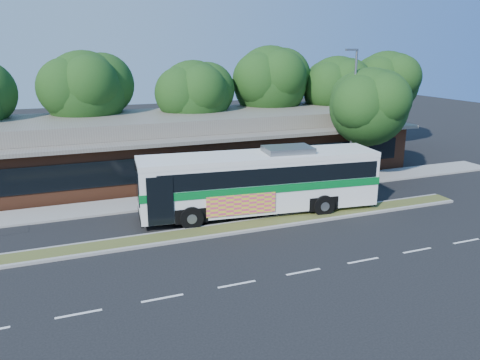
{
  "coord_description": "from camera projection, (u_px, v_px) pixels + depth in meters",
  "views": [
    {
      "loc": [
        -8.96,
        -20.73,
        9.05
      ],
      "look_at": [
        0.12,
        2.68,
        2.0
      ],
      "focal_mm": 35.0,
      "sensor_mm": 36.0,
      "label": 1
    }
  ],
  "objects": [
    {
      "name": "lamp_post",
      "position": [
        353.0,
        113.0,
        31.56
      ],
      "size": [
        0.93,
        0.18,
        9.07
      ],
      "color": "slate",
      "rests_on": "ground"
    },
    {
      "name": "median_strip",
      "position": [
        252.0,
        225.0,
        24.69
      ],
      "size": [
        26.0,
        1.1,
        0.15
      ],
      "primitive_type": "cube",
      "color": "#4C5A26",
      "rests_on": "ground"
    },
    {
      "name": "tree_bg_b",
      "position": [
        91.0,
        90.0,
        34.72
      ],
      "size": [
        6.69,
        6.0,
        9.0
      ],
      "color": "black",
      "rests_on": "ground"
    },
    {
      "name": "tree_bg_e",
      "position": [
        340.0,
        88.0,
        41.23
      ],
      "size": [
        6.47,
        5.8,
        8.5
      ],
      "color": "black",
      "rests_on": "ground"
    },
    {
      "name": "plaza_building",
      "position": [
        189.0,
        144.0,
        35.25
      ],
      "size": [
        33.2,
        11.2,
        4.45
      ],
      "color": "brown",
      "rests_on": "ground"
    },
    {
      "name": "ground",
      "position": [
        257.0,
        230.0,
        24.17
      ],
      "size": [
        120.0,
        120.0,
        0.0
      ],
      "primitive_type": "plane",
      "color": "black",
      "rests_on": "ground"
    },
    {
      "name": "sidewalk_tree",
      "position": [
        372.0,
        105.0,
        32.38
      ],
      "size": [
        5.98,
        5.36,
        7.88
      ],
      "color": "black",
      "rests_on": "ground"
    },
    {
      "name": "tree_bg_d",
      "position": [
        274.0,
        81.0,
        39.87
      ],
      "size": [
        6.91,
        6.2,
        9.37
      ],
      "color": "black",
      "rests_on": "ground"
    },
    {
      "name": "tree_bg_c",
      "position": [
        198.0,
        95.0,
        36.73
      ],
      "size": [
        6.24,
        5.6,
        8.26
      ],
      "color": "black",
      "rests_on": "ground"
    },
    {
      "name": "tree_bg_f",
      "position": [
        389.0,
        82.0,
        44.14
      ],
      "size": [
        6.69,
        6.0,
        8.92
      ],
      "color": "black",
      "rests_on": "ground"
    },
    {
      "name": "sidewalk",
      "position": [
        217.0,
        195.0,
        29.9
      ],
      "size": [
        44.0,
        2.6,
        0.12
      ],
      "primitive_type": "cube",
      "color": "gray",
      "rests_on": "ground"
    },
    {
      "name": "transit_bus",
      "position": [
        260.0,
        178.0,
        26.18
      ],
      "size": [
        13.66,
        4.26,
        3.78
      ],
      "rotation": [
        0.0,
        0.0,
        -0.1
      ],
      "color": "white",
      "rests_on": "ground"
    }
  ]
}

